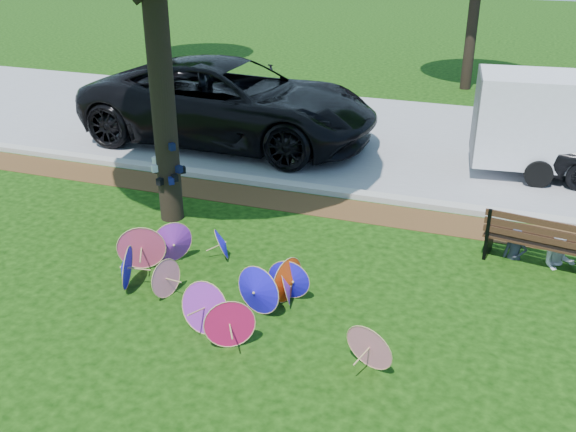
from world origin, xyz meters
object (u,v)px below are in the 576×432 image
black_van (230,102)px  parasol_pile (220,280)px  cargo_trailer (541,119)px  person_right (563,235)px  person_left (518,230)px  park_bench (540,238)px

black_van → parasol_pile: bearing=-156.4°
cargo_trailer → person_right: size_ratio=2.48×
black_van → person_left: size_ratio=7.04×
black_van → cargo_trailer: 7.46m
park_bench → cargo_trailer: bearing=100.3°
cargo_trailer → person_right: bearing=-90.5°
cargo_trailer → person_right: 4.52m
person_left → person_right: person_right is taller
cargo_trailer → person_left: cargo_trailer is taller
park_bench → person_right: 0.37m
black_van → park_bench: bearing=-118.9°
cargo_trailer → person_left: size_ratio=2.60×
cargo_trailer → park_bench: (0.08, -4.50, -0.81)m
person_right → person_left: bearing=171.0°
black_van → park_bench: (7.54, -4.28, -0.58)m
black_van → person_left: (7.19, -4.23, -0.51)m
parasol_pile → person_left: person_left is taller
parasol_pile → black_van: size_ratio=0.65×
black_van → park_bench: 8.69m
person_right → black_van: bearing=142.8°
person_left → black_van: bearing=153.3°
cargo_trailer → park_bench: 4.57m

